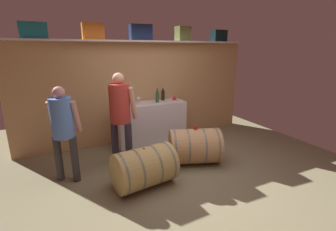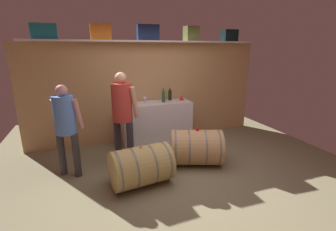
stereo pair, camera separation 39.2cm
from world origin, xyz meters
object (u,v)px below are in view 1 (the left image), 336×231
(wine_bottle_clear, at_px, (124,100))
(wine_bottle_dark, at_px, (163,95))
(visitor_tasting, at_px, (120,110))
(toolcase_teal, at_px, (33,31))
(wine_barrel_far, at_px, (144,167))
(wine_glass, at_px, (138,99))
(winemaker_pouring, at_px, (63,125))
(toolcase_olive, at_px, (183,34))
(toolcase_navy, at_px, (141,32))
(work_cabinet, at_px, (151,123))
(wine_bottle_green, at_px, (157,96))
(wine_barrel_near, at_px, (195,146))
(toolcase_orange, at_px, (93,31))
(tasting_cup, at_px, (196,128))
(toolcase_black, at_px, (219,36))
(red_funnel, at_px, (175,98))

(wine_bottle_clear, height_order, wine_bottle_dark, wine_bottle_clear)
(wine_bottle_dark, bearing_deg, visitor_tasting, -143.44)
(toolcase_teal, height_order, wine_barrel_far, toolcase_teal)
(wine_glass, bearing_deg, wine_barrel_far, -106.51)
(winemaker_pouring, height_order, visitor_tasting, visitor_tasting)
(toolcase_olive, bearing_deg, toolcase_navy, 175.50)
(work_cabinet, bearing_deg, wine_barrel_far, -114.75)
(wine_bottle_green, bearing_deg, wine_barrel_near, -80.36)
(toolcase_orange, height_order, toolcase_navy, toolcase_navy)
(tasting_cup, bearing_deg, toolcase_black, 44.35)
(wine_barrel_near, bearing_deg, wine_glass, 133.38)
(toolcase_navy, xyz_separation_m, wine_barrel_near, (0.47, -1.45, -2.03))
(visitor_tasting, bearing_deg, work_cabinet, 93.50)
(wine_bottle_clear, relative_size, visitor_tasting, 0.19)
(toolcase_navy, xyz_separation_m, visitor_tasting, (-0.74, -0.95, -1.33))
(red_funnel, bearing_deg, wine_barrel_near, -100.77)
(work_cabinet, bearing_deg, wine_bottle_clear, -167.58)
(toolcase_black, height_order, winemaker_pouring, toolcase_black)
(wine_bottle_green, distance_m, wine_barrel_far, 1.94)
(wine_glass, xyz_separation_m, wine_barrel_near, (0.59, -1.35, -0.68))
(wine_barrel_near, relative_size, tasting_cup, 17.87)
(wine_bottle_green, xyz_separation_m, visitor_tasting, (-1.00, -0.73, -0.03))
(red_funnel, bearing_deg, wine_glass, 177.53)
(toolcase_orange, xyz_separation_m, red_funnel, (1.66, -0.14, -1.38))
(toolcase_olive, bearing_deg, red_funnel, -157.08)
(winemaker_pouring, bearing_deg, wine_barrel_far, -0.20)
(toolcase_olive, height_order, wine_glass, toolcase_olive)
(wine_bottle_green, relative_size, visitor_tasting, 0.18)
(toolcase_teal, xyz_separation_m, wine_bottle_dark, (2.39, -0.06, -1.29))
(toolcase_black, xyz_separation_m, red_funnel, (-1.24, -0.14, -1.36))
(work_cabinet, xyz_separation_m, wine_barrel_far, (-0.74, -1.60, -0.15))
(work_cabinet, xyz_separation_m, wine_bottle_dark, (0.35, 0.12, 0.58))
(toolcase_navy, bearing_deg, work_cabinet, -53.55)
(toolcase_orange, bearing_deg, wine_barrel_far, -78.77)
(toolcase_black, height_order, visitor_tasting, toolcase_black)
(toolcase_navy, relative_size, toolcase_olive, 1.42)
(toolcase_olive, bearing_deg, toolcase_teal, 175.50)
(wine_bottle_dark, xyz_separation_m, tasting_cup, (0.01, -1.39, -0.36))
(toolcase_navy, bearing_deg, toolcase_olive, 4.12)
(wine_barrel_near, distance_m, tasting_cup, 0.35)
(work_cabinet, bearing_deg, toolcase_orange, 170.36)
(toolcase_black, xyz_separation_m, winemaker_pouring, (-3.62, -1.11, -1.40))
(toolcase_black, xyz_separation_m, wine_bottle_clear, (-2.46, -0.32, -1.27))
(toolcase_black, bearing_deg, toolcase_olive, -179.16)
(wine_bottle_clear, bearing_deg, tasting_cup, -49.31)
(toolcase_orange, bearing_deg, tasting_cup, -44.52)
(toolcase_black, relative_size, work_cabinet, 0.23)
(wine_barrel_far, xyz_separation_m, tasting_cup, (1.10, 0.33, 0.37))
(red_funnel, xyz_separation_m, wine_barrel_near, (-0.25, -1.31, -0.64))
(toolcase_olive, bearing_deg, wine_bottle_clear, -172.52)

